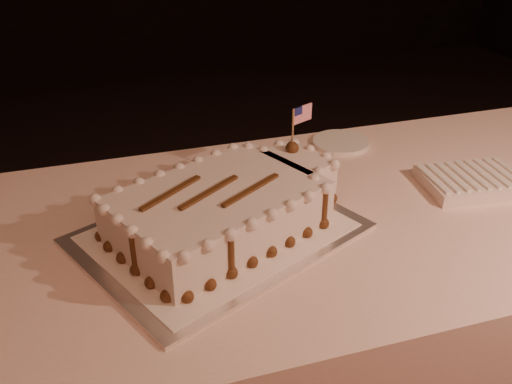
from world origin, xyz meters
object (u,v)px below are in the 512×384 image
object	(u,v)px
banquet_table	(312,339)
sheet_cake	(229,206)
napkin_stack	(471,181)
cake_board	(219,233)
side_plate	(341,142)

from	to	relation	value
banquet_table	sheet_cake	world-z (taller)	sheet_cake
napkin_stack	banquet_table	bearing A→B (deg)	179.76
banquet_table	sheet_cake	size ratio (longest dim) A/B	4.59
cake_board	side_plate	world-z (taller)	side_plate
cake_board	napkin_stack	world-z (taller)	napkin_stack
side_plate	sheet_cake	bearing A→B (deg)	-141.53
side_plate	cake_board	bearing A→B (deg)	-142.24
banquet_table	side_plate	xyz separation A→B (m)	(0.19, 0.31, 0.38)
cake_board	napkin_stack	xyz separation A→B (m)	(0.61, 0.02, 0.01)
banquet_table	side_plate	bearing A→B (deg)	58.33
napkin_stack	side_plate	xyz separation A→B (m)	(-0.19, 0.31, -0.01)
banquet_table	sheet_cake	xyz separation A→B (m)	(-0.21, -0.01, 0.43)
banquet_table	cake_board	world-z (taller)	cake_board
napkin_stack	side_plate	bearing A→B (deg)	121.91
banquet_table	cake_board	xyz separation A→B (m)	(-0.23, -0.02, 0.38)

